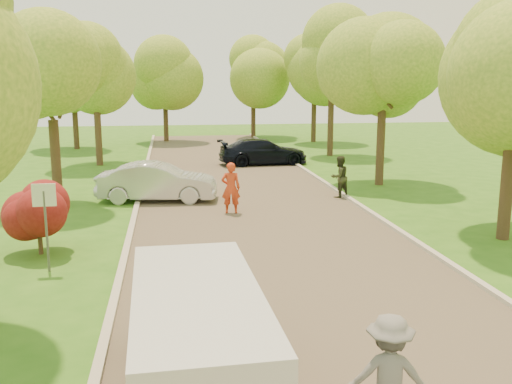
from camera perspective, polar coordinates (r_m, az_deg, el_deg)
ground at (r=11.26m, az=6.75°, el=-12.99°), size 100.00×100.00×0.00m
road at (r=18.68m, az=0.23°, el=-3.07°), size 8.00×60.00×0.01m
curb_left at (r=18.49m, az=-12.28°, el=-3.30°), size 0.18×60.00×0.12m
curb_right at (r=19.69m, az=11.97°, el=-2.41°), size 0.18×60.00×0.12m
street_sign at (r=14.52m, az=-20.36°, el=-1.59°), size 0.55×0.06×2.17m
red_shrub at (r=16.16m, az=-20.95°, el=-2.09°), size 1.70×1.70×1.95m
tree_l_midb at (r=22.25m, az=-19.40°, el=10.51°), size 4.30×4.20×6.62m
tree_l_far at (r=32.10m, az=-15.46°, el=12.31°), size 4.92×4.80×7.79m
tree_r_midb at (r=25.68m, az=13.06°, el=11.50°), size 4.51×4.40×7.01m
tree_r_far at (r=35.37m, az=8.00°, el=13.04°), size 5.33×5.20×8.34m
tree_bg_a at (r=40.34m, az=-17.59°, el=11.66°), size 5.12×5.00×7.72m
tree_bg_b at (r=43.33m, az=6.18°, el=12.33°), size 5.12×5.00×7.95m
tree_bg_c at (r=43.89m, az=-8.86°, el=11.57°), size 4.92×4.80×7.33m
tree_bg_d at (r=46.43m, az=-0.00°, el=12.03°), size 5.12×5.00×7.72m
minivan at (r=8.50m, az=-5.88°, el=-14.62°), size 1.94×4.64×1.71m
silver_sedan at (r=22.18m, az=-9.83°, el=0.99°), size 4.69×2.16×1.49m
dark_sedan at (r=31.49m, az=0.70°, el=4.05°), size 5.01×2.35×1.41m
skateboarder at (r=7.71m, az=13.12°, el=-17.54°), size 1.17×0.84×1.64m
person_striped at (r=19.79m, az=-2.54°, el=0.40°), size 0.70×0.50×1.81m
person_olive at (r=22.73m, az=8.34°, el=1.51°), size 1.00×0.92×1.66m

